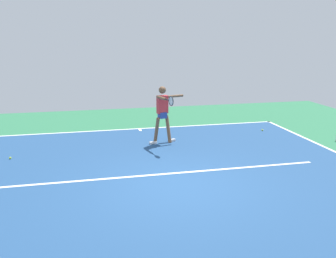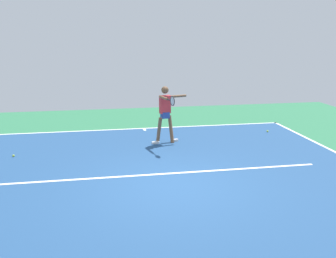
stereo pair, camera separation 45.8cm
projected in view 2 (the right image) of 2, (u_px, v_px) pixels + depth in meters
name	position (u px, v px, depth m)	size (l,w,h in m)	color
ground_plane	(172.00, 185.00, 8.77)	(19.43, 19.43, 0.00)	#2D754C
court_surface	(172.00, 185.00, 8.77)	(10.67, 11.31, 0.00)	navy
court_line_baseline_near	(144.00, 128.00, 14.12)	(10.67, 0.10, 0.01)	white
court_line_service	(166.00, 174.00, 9.49)	(8.00, 0.10, 0.01)	white
court_line_centre_mark	(145.00, 130.00, 13.93)	(0.10, 0.30, 0.01)	white
tennis_player	(166.00, 110.00, 11.98)	(1.18, 1.32, 1.85)	brown
tennis_ball_near_service_line	(268.00, 131.00, 13.58)	(0.07, 0.07, 0.07)	#C6E53D
tennis_ball_centre_court	(13.00, 156.00, 10.81)	(0.07, 0.07, 0.07)	#C6E53D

